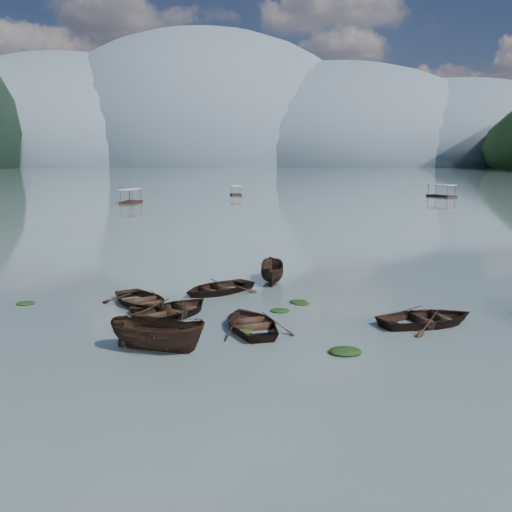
{
  "coord_description": "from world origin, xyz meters",
  "views": [
    {
      "loc": [
        -0.76,
        -21.77,
        7.65
      ],
      "look_at": [
        0.0,
        12.0,
        2.0
      ],
      "focal_mm": 40.0,
      "sensor_mm": 36.0,
      "label": 1
    }
  ],
  "objects_px": {
    "rowboat_3": "(251,329)",
    "pontoon_centre": "(236,195)",
    "rowboat_0": "(157,319)",
    "pontoon_left": "(131,203)"
  },
  "relations": [
    {
      "from": "rowboat_0",
      "to": "pontoon_centre",
      "type": "bearing_deg",
      "value": 48.99
    },
    {
      "from": "rowboat_0",
      "to": "pontoon_centre",
      "type": "height_order",
      "value": "pontoon_centre"
    },
    {
      "from": "rowboat_0",
      "to": "pontoon_left",
      "type": "bearing_deg",
      "value": 62.32
    },
    {
      "from": "rowboat_0",
      "to": "pontoon_left",
      "type": "height_order",
      "value": "pontoon_left"
    },
    {
      "from": "rowboat_0",
      "to": "rowboat_3",
      "type": "distance_m",
      "value": 4.92
    },
    {
      "from": "rowboat_3",
      "to": "pontoon_centre",
      "type": "xyz_separation_m",
      "value": [
        -1.96,
        102.97,
        0.0
      ]
    },
    {
      "from": "pontoon_left",
      "to": "pontoon_centre",
      "type": "height_order",
      "value": "pontoon_left"
    },
    {
      "from": "rowboat_0",
      "to": "pontoon_left",
      "type": "distance_m",
      "value": 79.39
    },
    {
      "from": "rowboat_0",
      "to": "pontoon_centre",
      "type": "distance_m",
      "value": 101.21
    },
    {
      "from": "pontoon_left",
      "to": "pontoon_centre",
      "type": "xyz_separation_m",
      "value": [
        18.92,
        23.48,
        0.0
      ]
    }
  ]
}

